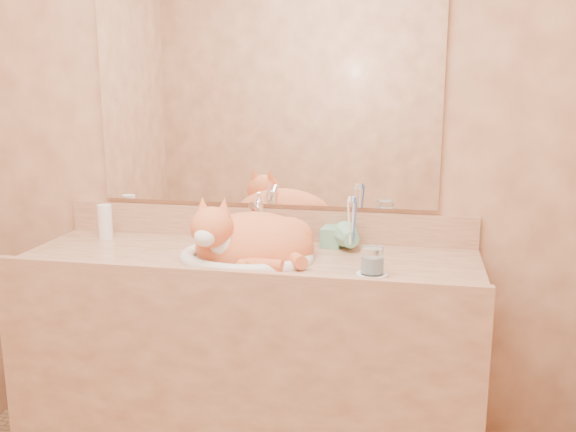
% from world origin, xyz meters
% --- Properties ---
extents(wall_back, '(2.40, 0.02, 2.50)m').
position_xyz_m(wall_back, '(0.00, 1.00, 1.25)').
color(wall_back, '#9B6346').
rests_on(wall_back, ground).
extents(vanity_counter, '(1.60, 0.55, 0.85)m').
position_xyz_m(vanity_counter, '(0.00, 0.72, 0.42)').
color(vanity_counter, '#905B40').
rests_on(vanity_counter, floor).
extents(mirror, '(1.30, 0.02, 0.80)m').
position_xyz_m(mirror, '(0.00, 0.99, 1.39)').
color(mirror, white).
rests_on(mirror, wall_back).
extents(sink_basin, '(0.52, 0.45, 0.14)m').
position_xyz_m(sink_basin, '(0.00, 0.70, 0.92)').
color(sink_basin, white).
rests_on(sink_basin, vanity_counter).
extents(faucet, '(0.08, 0.14, 0.19)m').
position_xyz_m(faucet, '(0.00, 0.88, 0.94)').
color(faucet, white).
rests_on(faucet, vanity_counter).
extents(cat, '(0.44, 0.36, 0.23)m').
position_xyz_m(cat, '(0.01, 0.71, 0.92)').
color(cat, '#D55C31').
rests_on(cat, sink_basin).
extents(soap_dispenser, '(0.08, 0.08, 0.16)m').
position_xyz_m(soap_dispenser, '(0.27, 0.88, 0.93)').
color(soap_dispenser, '#6DAF8A').
rests_on(soap_dispenser, vanity_counter).
extents(toothbrush_cup, '(0.13, 0.13, 0.09)m').
position_xyz_m(toothbrush_cup, '(0.35, 0.84, 0.90)').
color(toothbrush_cup, '#6DAF8A').
rests_on(toothbrush_cup, vanity_counter).
extents(toothbrushes, '(0.03, 0.03, 0.21)m').
position_xyz_m(toothbrushes, '(0.35, 0.84, 0.97)').
color(toothbrushes, white).
rests_on(toothbrushes, toothbrush_cup).
extents(saucer, '(0.10, 0.10, 0.01)m').
position_xyz_m(saucer, '(0.44, 0.58, 0.85)').
color(saucer, white).
rests_on(saucer, vanity_counter).
extents(water_glass, '(0.07, 0.07, 0.09)m').
position_xyz_m(water_glass, '(0.44, 0.58, 0.90)').
color(water_glass, white).
rests_on(water_glass, saucer).
extents(lotion_bottle, '(0.06, 0.06, 0.13)m').
position_xyz_m(lotion_bottle, '(-0.61, 0.87, 0.92)').
color(lotion_bottle, white).
rests_on(lotion_bottle, vanity_counter).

